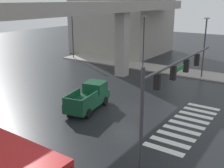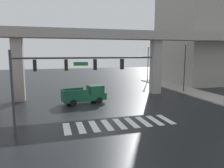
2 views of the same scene
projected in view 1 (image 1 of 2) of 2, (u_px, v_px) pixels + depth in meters
The scene contains 9 objects.
ground_plane at pixel (127, 110), 23.98m from camera, with size 120.00×120.00×0.00m, color black.
crosswalk_stripes at pixel (187, 125), 21.16m from camera, with size 9.35×2.80×0.01m.
elevated_overpass at pixel (68, 16), 25.14m from camera, with size 50.30×2.46×8.98m.
sidewalk_east at pixel (172, 71), 36.95m from camera, with size 4.00×36.00×0.15m, color #9E9991.
pickup_truck at pixel (89, 97), 24.11m from camera, with size 5.35×2.75×2.08m.
traffic_signal_mast at pixel (172, 80), 16.07m from camera, with size 10.89×0.32×6.20m.
street_lamp_near_corner at pixel (205, 41), 32.42m from camera, with size 0.44×0.70×7.24m.
street_lamp_mid_block at pixel (144, 36), 36.71m from camera, with size 0.44×0.70×7.24m.
street_lamp_far_north at pixel (72, 30), 43.43m from camera, with size 0.44×0.70×7.24m.
Camera 1 is at (-19.22, -11.32, 9.18)m, focal length 44.33 mm.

